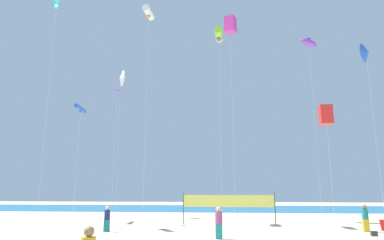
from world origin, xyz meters
TOP-DOWN VIEW (x-y plane):
  - ocean_band at (0.00, 33.67)m, footprint 120.00×20.00m
  - beachgoer_teal_shirt at (9.46, 6.12)m, footprint 0.38×0.38m
  - beachgoer_navy_shirt at (-6.71, 4.64)m, footprint 0.36×0.36m
  - beachgoer_plum_shirt at (0.37, 2.02)m, footprint 0.38×0.38m
  - volleyball_net at (0.96, 10.04)m, footprint 7.08×0.21m
  - beach_handbag at (9.06, 4.06)m, footprint 0.35×0.17m
  - kite_white_delta at (-10.30, 17.15)m, footprint 1.19×1.70m
  - kite_violet_inflatable at (9.77, 17.10)m, footprint 2.20×1.67m
  - kite_cyan_tube at (-13.37, 8.19)m, footprint 1.44×1.86m
  - kite_blue_tube at (-12.19, 11.73)m, footprint 0.66×2.48m
  - kite_blue_delta at (11.78, 8.77)m, footprint 1.27×1.37m
  - kite_white_tube at (-6.24, 12.07)m, footprint 0.82×1.97m
  - kite_red_box at (7.95, 7.30)m, footprint 0.88×0.88m
  - kite_magenta_box at (1.58, 14.53)m, footprint 1.30×1.30m
  - kite_lime_tube at (0.45, 10.33)m, footprint 0.72×1.96m
  - kite_violet_diamond at (-8.38, 10.49)m, footprint 0.76×0.76m

SIDE VIEW (x-z plane):
  - ocean_band at x=0.00m, z-range 0.00..0.01m
  - beach_handbag at x=9.06m, z-range 0.00..0.28m
  - beachgoer_navy_shirt at x=-6.71m, z-range 0.05..1.62m
  - beachgoer_plum_shirt at x=0.37m, z-range 0.06..1.73m
  - beachgoer_teal_shirt at x=9.46m, z-range 0.06..1.74m
  - volleyball_net at x=0.96m, z-range 0.42..2.82m
  - kite_red_box at x=7.95m, z-range 3.55..11.99m
  - kite_blue_tube at x=-12.19m, z-range 4.77..14.73m
  - kite_violet_diamond at x=-8.38m, z-range 5.27..16.54m
  - kite_blue_delta at x=11.78m, z-range 6.10..19.81m
  - kite_white_delta at x=-10.30m, z-range 6.77..22.14m
  - kite_lime_tube at x=0.45m, z-range 7.66..23.75m
  - kite_violet_inflatable at x=9.77m, z-range 8.53..26.76m
  - kite_cyan_tube at x=-13.37m, z-range 9.05..27.83m
  - kite_magenta_box at x=1.58m, z-range 9.00..28.61m
  - kite_white_tube at x=-6.24m, z-range 9.38..28.94m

